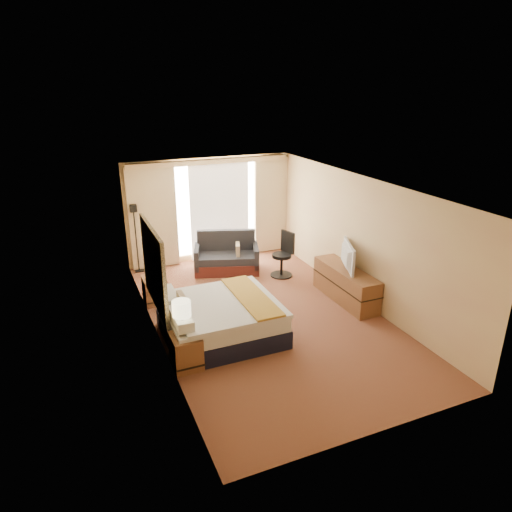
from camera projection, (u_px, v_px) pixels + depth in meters
name	position (u px, v px, depth m)	size (l,w,h in m)	color
floor	(266.00, 316.00, 8.97)	(4.20, 7.00, 0.02)	maroon
ceiling	(267.00, 185.00, 8.05)	(4.20, 7.00, 0.02)	silver
wall_back	(209.00, 209.00, 11.52)	(4.20, 0.02, 2.60)	beige
wall_front	(385.00, 347.00, 5.50)	(4.20, 0.02, 2.60)	beige
wall_left	(154.00, 271.00, 7.74)	(0.02, 7.00, 2.60)	beige
wall_right	(360.00, 240.00, 9.28)	(0.02, 7.00, 2.60)	beige
headboard	(154.00, 268.00, 7.94)	(0.06, 1.85, 1.50)	black
nightstand_left	(186.00, 351.00, 7.29)	(0.45, 0.52, 0.55)	brown
nightstand_right	(155.00, 290.00, 9.44)	(0.45, 0.52, 0.55)	brown
media_dresser	(346.00, 284.00, 9.52)	(0.50, 1.80, 0.70)	brown
window	(219.00, 208.00, 11.58)	(2.30, 0.02, 2.30)	white
curtains	(211.00, 206.00, 11.39)	(4.12, 0.19, 2.56)	beige
bed	(220.00, 319.00, 8.13)	(1.97, 1.80, 0.96)	black
loveseat	(227.00, 258.00, 11.04)	(1.70, 1.26, 0.95)	#511D17
floor_lamp	(135.00, 225.00, 10.70)	(0.21, 0.21, 1.66)	black
desk_chair	(283.00, 256.00, 10.71)	(0.52, 0.52, 1.07)	black
lamp_left	(182.00, 309.00, 7.02)	(0.29, 0.29, 0.62)	black
lamp_right	(152.00, 256.00, 9.17)	(0.29, 0.29, 0.61)	black
tissue_box	(191.00, 336.00, 7.10)	(0.12, 0.12, 0.11)	#8EB2DB
telephone	(158.00, 272.00, 9.52)	(0.17, 0.13, 0.07)	black
television	(344.00, 256.00, 9.33)	(0.95, 0.13, 0.55)	black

